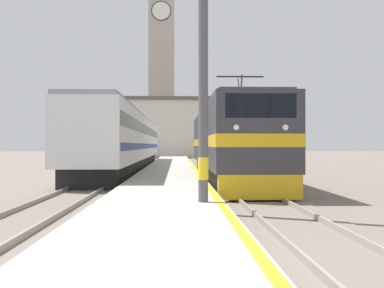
% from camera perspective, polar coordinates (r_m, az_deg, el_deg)
% --- Properties ---
extents(ground_plane, '(200.00, 200.00, 0.00)m').
position_cam_1_polar(ground_plane, '(36.76, -2.60, -3.05)').
color(ground_plane, '#70665B').
extents(platform, '(3.50, 140.00, 0.34)m').
position_cam_1_polar(platform, '(31.76, -2.72, -3.20)').
color(platform, '#ADA89E').
rests_on(platform, ground).
extents(rail_track_near, '(2.83, 140.00, 0.16)m').
position_cam_1_polar(rail_track_near, '(31.88, 2.99, -3.44)').
color(rail_track_near, '#70665B').
rests_on(rail_track_near, ground).
extents(rail_track_far, '(2.84, 140.00, 0.16)m').
position_cam_1_polar(rail_track_far, '(31.99, -8.60, -3.43)').
color(rail_track_far, '#70665B').
rests_on(rail_track_far, ground).
extents(locomotive_train, '(2.92, 19.40, 4.84)m').
position_cam_1_polar(locomotive_train, '(24.14, 4.54, 0.13)').
color(locomotive_train, black).
rests_on(locomotive_train, ground).
extents(passenger_train, '(2.92, 33.10, 4.07)m').
position_cam_1_polar(passenger_train, '(34.51, -8.09, 0.39)').
color(passenger_train, black).
rests_on(passenger_train, ground).
extents(catenary_mast, '(2.30, 0.28, 8.70)m').
position_cam_1_polar(catenary_mast, '(12.38, 1.73, 12.82)').
color(catenary_mast, '#4C4C51').
rests_on(catenary_mast, platform).
extents(clock_tower, '(5.42, 5.42, 31.34)m').
position_cam_1_polar(clock_tower, '(78.88, -3.87, 10.61)').
color(clock_tower, '#ADA393').
rests_on(clock_tower, ground).
extents(station_building, '(20.46, 9.30, 8.75)m').
position_cam_1_polar(station_building, '(67.57, -3.99, 2.00)').
color(station_building, beige).
rests_on(station_building, ground).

